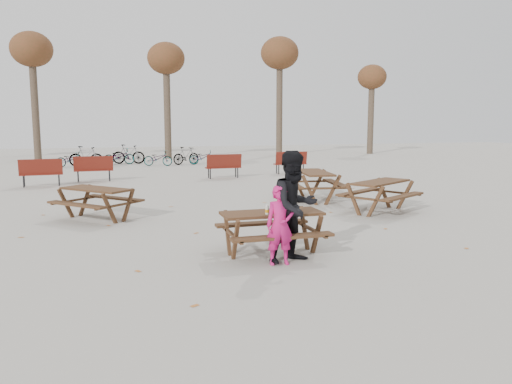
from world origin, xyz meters
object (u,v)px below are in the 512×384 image
object	(u,v)px
main_picnic_table	(272,222)
adult	(295,207)
picnic_table_east	(380,197)
food_tray	(292,212)
picnic_table_north	(97,204)
soda_bottle	(267,210)
picnic_table_far	(314,186)
child	(280,225)

from	to	relation	value
main_picnic_table	adult	world-z (taller)	adult
main_picnic_table	picnic_table_east	bearing A→B (deg)	38.26
food_tray	picnic_table_north	size ratio (longest dim) A/B	0.10
main_picnic_table	soda_bottle	distance (m)	0.36
adult	main_picnic_table	bearing A→B (deg)	91.77
food_tray	picnic_table_far	size ratio (longest dim) A/B	0.09
picnic_table_east	picnic_table_north	size ratio (longest dim) A/B	1.06
picnic_table_north	picnic_table_far	bearing A→B (deg)	58.32
picnic_table_north	picnic_table_far	xyz separation A→B (m)	(6.29, 1.27, 0.05)
food_tray	child	distance (m)	0.63
child	adult	bearing A→B (deg)	23.54
food_tray	picnic_table_east	bearing A→B (deg)	42.10
food_tray	picnic_table_far	xyz separation A→B (m)	(2.88, 5.74, -0.35)
main_picnic_table	adult	xyz separation A→B (m)	(0.21, -0.58, 0.36)
food_tray	child	xyz separation A→B (m)	(-0.39, -0.48, -0.12)
soda_bottle	picnic_table_east	size ratio (longest dim) A/B	0.09
child	adult	world-z (taller)	adult
main_picnic_table	adult	distance (m)	0.72
main_picnic_table	child	distance (m)	0.67
soda_bottle	main_picnic_table	bearing A→B (deg)	51.90
child	picnic_table_east	size ratio (longest dim) A/B	0.70
picnic_table_far	main_picnic_table	bearing A→B (deg)	159.06
picnic_table_far	soda_bottle	bearing A→B (deg)	158.76
main_picnic_table	soda_bottle	size ratio (longest dim) A/B	10.59
child	picnic_table_far	distance (m)	7.03
picnic_table_north	picnic_table_far	distance (m)	6.42
soda_bottle	child	world-z (taller)	child
picnic_table_east	adult	bearing A→B (deg)	-166.45
picnic_table_east	picnic_table_far	size ratio (longest dim) A/B	0.93
child	picnic_table_far	size ratio (longest dim) A/B	0.65
soda_bottle	child	bearing A→B (deg)	-80.24
main_picnic_table	picnic_table_north	bearing A→B (deg)	125.80
picnic_table_north	food_tray	bearing A→B (deg)	-5.78
picnic_table_north	picnic_table_far	size ratio (longest dim) A/B	0.88
food_tray	child	world-z (taller)	child
main_picnic_table	picnic_table_far	xyz separation A→B (m)	(3.20, 5.56, -0.15)
main_picnic_table	child	bearing A→B (deg)	-96.31
food_tray	adult	xyz separation A→B (m)	(-0.11, -0.39, 0.16)
adult	food_tray	bearing A→B (deg)	56.79
picnic_table_east	child	bearing A→B (deg)	-167.85
child	picnic_table_east	bearing A→B (deg)	50.04
food_tray	adult	distance (m)	0.44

